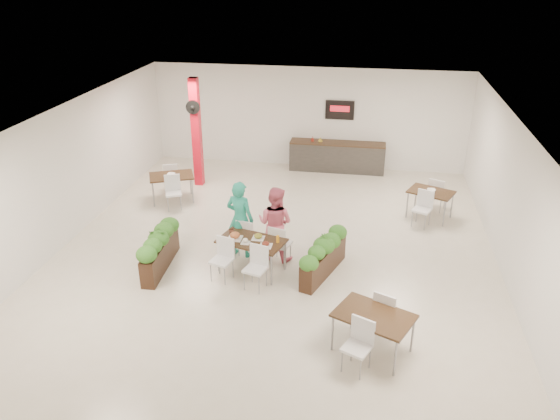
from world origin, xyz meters
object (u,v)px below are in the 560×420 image
Objects in this scene: main_table at (251,245)px; side_table_a at (172,179)px; diner_man at (240,219)px; red_column at (196,132)px; planter_right at (324,254)px; side_table_b at (431,196)px; diner_woman at (275,223)px; service_counter at (337,156)px; planter_left at (159,247)px; side_table_c at (374,321)px.

main_table is 4.52m from side_table_a.
diner_man is at bearing 120.84° from main_table.
red_column is 6.30m from planter_right.
side_table_b is (2.46, 3.31, 0.13)m from planter_right.
diner_woman is at bearing 57.79° from main_table.
service_counter is at bearing -83.45° from diner_woman.
service_counter is at bearing 12.60° from side_table_a.
planter_left reaches higher than side_table_c.
diner_woman is 1.33m from planter_right.
planter_left is at bearing -97.47° from side_table_a.
planter_left reaches higher than side_table_a.
diner_woman is at bearing -164.17° from diner_man.
main_table is at bearing -101.86° from service_counter.
planter_right is 1.07× the size of side_table_a.
diner_man is 1.87m from planter_left.
planter_right is at bearing -47.47° from red_column.
planter_left is 3.57m from planter_right.
side_table_a is at bearing -22.72° from diner_woman.
service_counter is 4.10m from side_table_b.
side_table_c is (2.63, -2.29, -0.00)m from main_table.
diner_man is at bearing -69.29° from side_table_a.
diner_woman is at bearing 19.74° from planter_left.
side_table_c is at bearing 151.60° from diner_man.
main_table is at bearing -71.47° from side_table_a.
diner_man is 4.22m from side_table_c.
planter_left is 5.07m from side_table_c.
side_table_a is 7.99m from side_table_c.
planter_right is (1.15, -0.55, -0.37)m from diner_woman.
red_column is at bearing -37.01° from diner_woman.
service_counter is (4.00, 1.86, -1.15)m from red_column.
side_table_b is (6.02, 3.62, 0.11)m from planter_left.
planter_right is at bearing 138.91° from side_table_c.
diner_woman is at bearing -99.28° from service_counter.
side_table_c is at bearing -41.01° from main_table.
side_table_c is (5.26, -6.95, -1.01)m from red_column.
main_table and side_table_a have the same top height.
diner_woman is 4.37m from side_table_a.
planter_left is at bearing -175.00° from planter_right.
side_table_b is at bearing -49.68° from service_counter.
side_table_c is (5.63, -5.66, 0.00)m from side_table_a.
main_table is 5.27m from side_table_b.
side_table_a is (-1.01, 3.59, 0.12)m from planter_left.
diner_woman is 1.04× the size of side_table_a.
planter_right is at bearing 3.63° from main_table.
planter_left is (-3.37, -6.74, 0.02)m from service_counter.
side_table_c is (1.07, -2.38, 0.14)m from planter_right.
main_table is (2.63, -4.66, -1.01)m from red_column.
side_table_a is (-0.38, -1.29, -1.01)m from red_column.
side_table_c is at bearing 142.88° from diner_woman.
planter_right is (0.19, -6.43, -0.00)m from service_counter.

